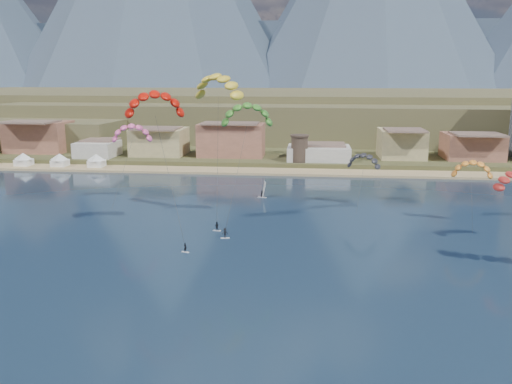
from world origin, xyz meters
TOP-DOWN VIEW (x-y plane):
  - ground at (0.00, 0.00)m, footprint 2400.00×2400.00m
  - beach at (0.00, 106.00)m, footprint 2200.00×12.00m
  - land at (0.00, 560.00)m, footprint 2200.00×900.00m
  - foothills at (22.39, 232.47)m, footprint 940.00×210.00m
  - town at (-40.00, 122.00)m, footprint 400.00×24.00m
  - watchtower at (5.00, 114.00)m, footprint 5.82×5.82m
  - beach_tents at (-76.25, 106.00)m, footprint 43.40×6.40m
  - kitesurfer_red at (-18.89, 40.48)m, footprint 13.97×15.03m
  - kitesurfer_yellow at (-9.50, 51.73)m, footprint 12.04×14.17m
  - kitesurfer_green at (-3.67, 49.83)m, footprint 10.98×15.13m
  - distant_kite_pink at (-31.36, 63.54)m, footprint 9.94×7.01m
  - distant_kite_dark at (20.31, 65.75)m, footprint 8.27×6.77m
  - distant_kite_orange at (39.78, 52.85)m, footprint 8.40×6.41m
  - windsurfer at (-2.60, 71.57)m, footprint 2.32×2.52m

SIDE VIEW (x-z plane):
  - ground at x=0.00m, z-range 0.00..0.00m
  - land at x=0.00m, z-range -2.00..2.00m
  - beach at x=0.00m, z-range -0.20..0.70m
  - windsurfer at x=-2.60m, z-range -0.71..3.20m
  - beach_tents at x=-76.25m, z-range 1.21..6.21m
  - watchtower at x=5.00m, z-range 2.07..10.67m
  - town at x=-40.00m, z-range 2.00..14.00m
  - foothills at x=22.39m, z-range 0.08..18.08m
  - distant_kite_dark at x=20.31m, z-range 3.81..17.73m
  - distant_kite_orange at x=39.78m, z-range 4.21..18.84m
  - distant_kite_pink at x=-31.36m, z-range 6.85..26.53m
  - kitesurfer_green at x=-3.67m, z-range 9.20..34.33m
  - kitesurfer_red at x=-18.89m, z-range 10.36..38.37m
  - kitesurfer_yellow at x=-9.50m, z-range 12.14..42.18m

